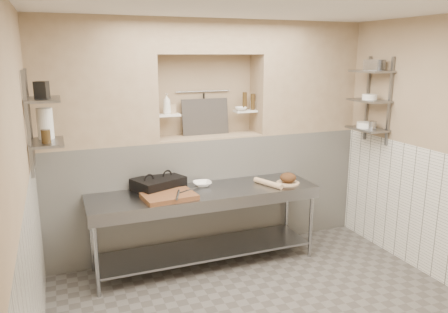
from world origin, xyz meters
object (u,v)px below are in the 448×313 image
prep_table (205,212)px  bread_loaf (288,178)px  panini_press (158,184)px  bottle_soap (167,104)px  cutting_board (169,196)px  bowl_alcove (241,109)px  mixing_bowl (202,184)px  rolling_pin (268,183)px  jug_left (45,123)px

prep_table → bread_loaf: size_ratio=13.43×
panini_press → bottle_soap: (0.21, 0.34, 0.86)m
cutting_board → bottle_soap: (0.17, 0.68, 0.91)m
bread_loaf → bowl_alcove: bowl_alcove is taller
panini_press → mixing_bowl: size_ratio=2.95×
panini_press → rolling_pin: panini_press is taller
rolling_pin → bread_loaf: bearing=-1.2°
panini_press → bottle_soap: size_ratio=2.62×
prep_table → cutting_board: cutting_board is taller
panini_press → rolling_pin: bearing=-36.4°
bottle_soap → cutting_board: bearing=-104.2°
bowl_alcove → mixing_bowl: bearing=-151.3°
cutting_board → mixing_bowl: size_ratio=2.55×
jug_left → bowl_alcove: bearing=13.3°
cutting_board → bread_loaf: (1.46, 0.02, 0.05)m
panini_press → bread_loaf: bearing=-34.2°
mixing_bowl → jug_left: jug_left is taller
mixing_bowl → bowl_alcove: 1.09m
rolling_pin → jug_left: bearing=178.0°
bowl_alcove → jug_left: (-2.26, -0.54, 0.02)m
cutting_board → jug_left: 1.43m
prep_table → mixing_bowl: size_ratio=12.08×
mixing_bowl → jug_left: (-1.63, -0.19, 0.83)m
mixing_bowl → rolling_pin: bearing=-20.5°
cutting_board → mixing_bowl: bearing=32.4°
prep_table → cutting_board: 0.54m
cutting_board → rolling_pin: bearing=1.4°
cutting_board → bread_loaf: 1.46m
mixing_bowl → bowl_alcove: bowl_alcove is taller
panini_press → prep_table: bearing=-47.5°
rolling_pin → bottle_soap: 1.51m
rolling_pin → jug_left: (-2.35, 0.08, 0.83)m
mixing_bowl → jug_left: size_ratio=0.73×
bread_loaf → cutting_board: bearing=-179.1°
mixing_bowl → jug_left: 1.84m
panini_press → bread_loaf: (1.49, -0.31, 0.00)m
bowl_alcove → jug_left: 2.33m
prep_table → panini_press: 0.62m
bread_loaf → rolling_pin: bearing=178.8°
bread_loaf → jug_left: (-2.61, 0.09, 0.79)m
bottle_soap → bowl_alcove: (0.94, -0.03, -0.10)m
mixing_bowl → panini_press: bearing=175.6°
bowl_alcove → jug_left: size_ratio=0.50×
panini_press → bowl_alcove: 1.41m
prep_table → panini_press: panini_press is taller
mixing_bowl → bread_loaf: 1.02m
panini_press → cutting_board: (0.04, -0.34, -0.05)m
panini_press → mixing_bowl: panini_press is taller
rolling_pin → jug_left: jug_left is taller
prep_table → panini_press: size_ratio=4.10×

